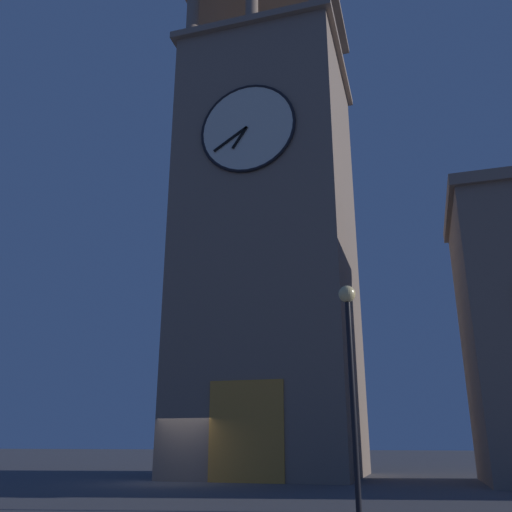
# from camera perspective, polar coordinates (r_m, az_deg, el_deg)

# --- Properties ---
(ground_plane) EXTENTS (200.00, 200.00, 0.00)m
(ground_plane) POSITION_cam_1_polar(r_m,az_deg,el_deg) (23.65, -8.61, -22.38)
(ground_plane) COLOR #4C4C51
(clocktower) EXTENTS (8.82, 9.18, 29.50)m
(clocktower) POSITION_cam_1_polar(r_m,az_deg,el_deg) (29.32, 1.59, 1.72)
(clocktower) COLOR gray
(clocktower) RESTS_ON ground_plane
(street_lamp) EXTENTS (0.44, 0.44, 5.38)m
(street_lamp) POSITION_cam_1_polar(r_m,az_deg,el_deg) (14.04, 9.79, -9.58)
(street_lamp) COLOR black
(street_lamp) RESTS_ON ground_plane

